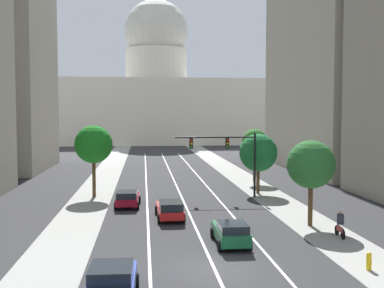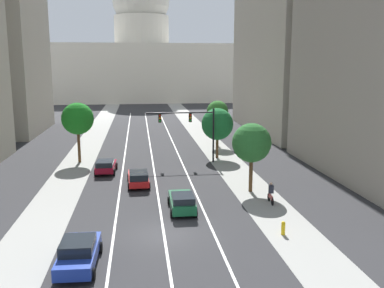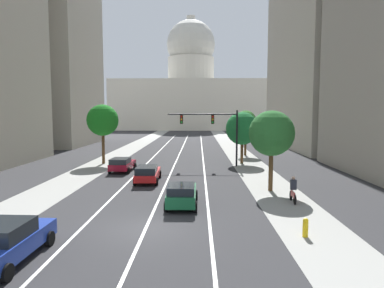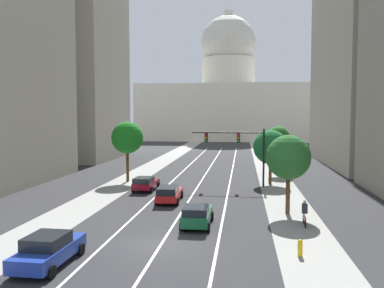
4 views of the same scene
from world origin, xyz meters
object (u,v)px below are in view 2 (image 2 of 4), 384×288
car_red (138,177)px  street_tree_mid_right (218,112)px  car_blue (79,253)px  street_tree_near_right (217,124)px  car_crimson (106,166)px  street_tree_mid_left (78,119)px  capitol_building (142,59)px  traffic_signal_mast (192,124)px  car_green (182,202)px  fire_hydrant (283,228)px  cyclist (271,193)px  street_tree_far_right (252,143)px

car_red → street_tree_mid_right: street_tree_mid_right is taller
car_blue → street_tree_near_right: street_tree_near_right is taller
car_blue → car_crimson: bearing=1.7°
street_tree_mid_left → car_blue: bearing=-82.7°
capitol_building → traffic_signal_mast: size_ratio=6.99×
car_crimson → car_green: bearing=-150.1°
traffic_signal_mast → fire_hydrant: traffic_signal_mast is taller
car_blue → cyclist: cyclist is taller
capitol_building → car_red: (-1.60, -93.69, -11.60)m
fire_hydrant → street_tree_mid_left: size_ratio=0.14×
car_blue → car_green: bearing=-36.9°
car_crimson → car_green: (6.46, -12.33, 0.03)m
traffic_signal_mast → street_tree_mid_right: 10.67m
street_tree_far_right → street_tree_mid_right: 21.16m
capitol_building → street_tree_mid_left: bearing=-95.6°
capitol_building → street_tree_mid_left: (-8.13, -83.47, -7.45)m
street_tree_mid_right → street_tree_near_right: bearing=-100.6°
street_tree_far_right → car_green: bearing=-145.9°
traffic_signal_mast → street_tree_far_right: (3.67, -11.54, -0.11)m
traffic_signal_mast → car_blue: bearing=-110.9°
car_crimson → traffic_signal_mast: 10.47m
car_crimson → street_tree_far_right: size_ratio=0.70×
car_crimson → traffic_signal_mast: size_ratio=0.56×
capitol_building → street_tree_near_right: bearing=-84.8°
capitol_building → street_tree_mid_right: bearing=-83.2°
car_green → street_tree_mid_right: (7.37, 25.44, 3.81)m
car_red → fire_hydrant: 15.59m
car_blue → street_tree_mid_left: size_ratio=0.72×
car_crimson → street_tree_near_right: 13.97m
capitol_building → traffic_signal_mast: capitol_building is taller
street_tree_mid_left → capitol_building: bearing=84.4°
car_red → traffic_signal_mast: size_ratio=0.64×
traffic_signal_mast → street_tree_mid_left: (-12.45, 1.72, 0.53)m
car_green → traffic_signal_mast: traffic_signal_mast is taller
car_green → fire_hydrant: size_ratio=4.73×
car_green → fire_hydrant: bearing=-130.6°
car_crimson → street_tree_far_right: (12.84, -8.02, 3.52)m
capitol_building → street_tree_mid_right: size_ratio=8.66×
street_tree_mid_right → car_green: bearing=-106.2°
capitol_building → street_tree_far_right: size_ratio=8.81×
cyclist → street_tree_far_right: bearing=14.6°
cyclist → fire_hydrant: bearing=171.7°
car_green → street_tree_far_right: size_ratio=0.72×
fire_hydrant → street_tree_mid_left: (-15.76, 22.77, 4.44)m
car_blue → street_tree_mid_left: street_tree_mid_left is taller
car_crimson → street_tree_far_right: 15.54m
car_crimson → cyclist: 17.71m
cyclist → street_tree_near_right: bearing=5.8°
street_tree_mid_left → car_red: bearing=-57.4°
car_blue → cyclist: 16.33m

